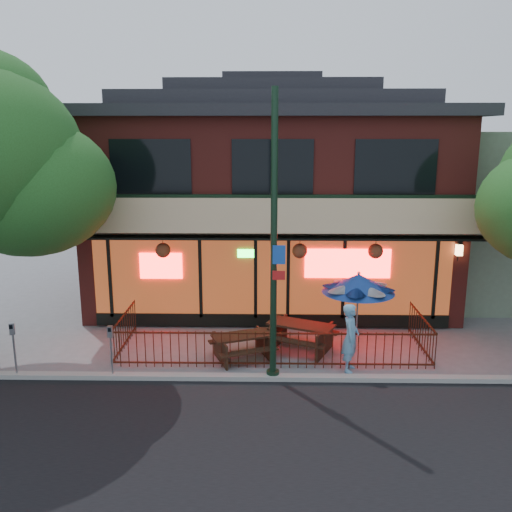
{
  "coord_description": "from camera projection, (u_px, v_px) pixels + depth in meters",
  "views": [
    {
      "loc": [
        -0.19,
        -12.91,
        6.03
      ],
      "look_at": [
        -0.47,
        2.0,
        2.58
      ],
      "focal_mm": 38.0,
      "sensor_mm": 36.0,
      "label": 1
    }
  ],
  "objects": [
    {
      "name": "parking_meter_near",
      "position": [
        111.0,
        343.0,
        13.32
      ],
      "size": [
        0.12,
        0.11,
        1.38
      ],
      "color": "#93959B",
      "rests_on": "ground"
    },
    {
      "name": "patio_umbrella",
      "position": [
        358.0,
        283.0,
        14.86
      ],
      "size": [
        2.0,
        2.0,
        2.28
      ],
      "color": "gray",
      "rests_on": "ground"
    },
    {
      "name": "ground",
      "position": [
        273.0,
        371.0,
        13.93
      ],
      "size": [
        80.0,
        80.0,
        0.0
      ],
      "primitive_type": "plane",
      "color": "gray",
      "rests_on": "ground"
    },
    {
      "name": "street_light",
      "position": [
        274.0,
        255.0,
        12.83
      ],
      "size": [
        0.43,
        0.32,
        7.0
      ],
      "color": "black",
      "rests_on": "ground"
    },
    {
      "name": "restaurant_building",
      "position": [
        271.0,
        184.0,
        19.93
      ],
      "size": [
        12.96,
        9.49,
        8.05
      ],
      "color": "maroon",
      "rests_on": "ground"
    },
    {
      "name": "picnic_table_left",
      "position": [
        243.0,
        343.0,
        14.59
      ],
      "size": [
        1.96,
        1.74,
        0.69
      ],
      "color": "#341F13",
      "rests_on": "ground"
    },
    {
      "name": "patio_fence",
      "position": [
        273.0,
        341.0,
        14.28
      ],
      "size": [
        8.44,
        2.62,
        1.0
      ],
      "color": "#3E180D",
      "rests_on": "ground"
    },
    {
      "name": "parking_meter_far",
      "position": [
        13.0,
        341.0,
        13.36
      ],
      "size": [
        0.15,
        0.14,
        1.44
      ],
      "color": "#929399",
      "rests_on": "ground"
    },
    {
      "name": "neighbor_building",
      "position": [
        507.0,
        213.0,
        20.59
      ],
      "size": [
        6.0,
        7.0,
        6.0
      ],
      "primitive_type": "cube",
      "color": "slate",
      "rests_on": "ground"
    },
    {
      "name": "pedestrian",
      "position": [
        350.0,
        338.0,
        13.79
      ],
      "size": [
        0.58,
        0.74,
        1.78
      ],
      "primitive_type": "imported",
      "rotation": [
        0.0,
        0.0,
        1.32
      ],
      "color": "#64A0C8",
      "rests_on": "ground"
    },
    {
      "name": "picnic_table_right",
      "position": [
        301.0,
        333.0,
        15.16
      ],
      "size": [
        2.24,
        2.04,
        0.78
      ],
      "color": "#351D12",
      "rests_on": "ground"
    },
    {
      "name": "curb",
      "position": [
        273.0,
        377.0,
        13.43
      ],
      "size": [
        80.0,
        0.25,
        0.12
      ],
      "primitive_type": "cube",
      "color": "#999993",
      "rests_on": "ground"
    }
  ]
}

